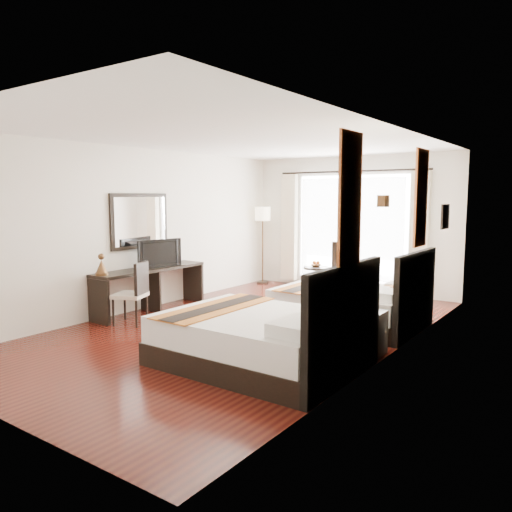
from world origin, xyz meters
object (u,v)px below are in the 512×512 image
Objects in this scene: bed_near at (264,338)px; side_table at (317,282)px; floor_lamp at (263,219)px; fruit_bowl at (316,266)px; table_lamp at (367,294)px; nightstand at (362,334)px; console_desk at (151,289)px; desk_chair at (132,305)px; vase at (361,312)px; window_chair at (340,278)px; television at (157,253)px; bed_far at (353,305)px.

side_table is (-1.42, 3.91, -0.03)m from bed_near.
floor_lamp is 2.04m from fruit_bowl.
table_lamp is at bearing 54.26° from bed_near.
bed_near is 1.28m from nightstand.
nightstand is 1.45× the size of table_lamp.
table_lamp is 3.98m from console_desk.
desk_chair is 0.56× the size of floor_lamp.
table_lamp reaches higher than vase.
side_table is at bearing 127.30° from nightstand.
nightstand is at bearing -2.25° from console_desk.
side_table is 0.32m from fruit_bowl.
window_chair is (1.97, -0.08, -1.15)m from floor_lamp.
vase is at bearing -53.34° from side_table.
console_desk is 0.64m from television.
nightstand is 3.61m from desk_chair.
television is 4.40× the size of fruit_bowl.
desk_chair is at bearing -62.45° from console_desk.
window_chair is (-1.28, 2.18, 0.01)m from bed_far.
bed_far reaches higher than window_chair.
bed_far is 1.48m from table_lamp.
bed_near reaches higher than table_lamp.
bed_near is at bearing -128.06° from nightstand.
bed_far is at bearing -34.86° from floor_lamp.
nightstand is at bearing 20.68° from window_chair.
bed_far is (0.07, 2.32, -0.02)m from bed_near.
floor_lamp reaches higher than window_chair.
bed_near is 3.37m from console_desk.
television is 0.81× the size of window_chair.
fruit_bowl is at bearing 127.53° from nightstand.
window_chair is at bearing 67.52° from fruit_bowl.
console_desk is at bearing -122.43° from side_table.
side_table is at bearing -20.79° from floor_lamp.
desk_chair is (-2.83, -1.93, -0.02)m from bed_far.
table_lamp is at bearing -51.38° from fruit_bowl.
bed_far is 3.42m from desk_chair.
bed_far is at bearing 117.99° from vase.
desk_chair is 5.04× the size of fruit_bowl.
nightstand is 4.01m from television.
console_desk is at bearing 177.75° from nightstand.
side_table is (-2.21, 2.90, 0.02)m from nightstand.
television is at bearing 157.31° from bed_near.
vase is at bearing -73.76° from nightstand.
bed_far is at bearing 19.64° from console_desk.
table_lamp is at bearing 21.52° from window_chair.
window_chair is (1.94, 3.18, -0.68)m from television.
nightstand is 0.68× the size of television.
fruit_bowl is (-2.27, 3.02, 0.05)m from vase.
console_desk is at bearing -175.44° from television.
console_desk is at bearing -89.83° from floor_lamp.
table_lamp is at bearing -80.89° from television.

